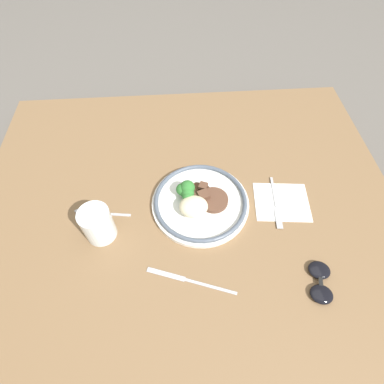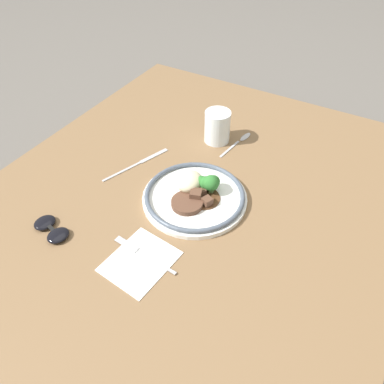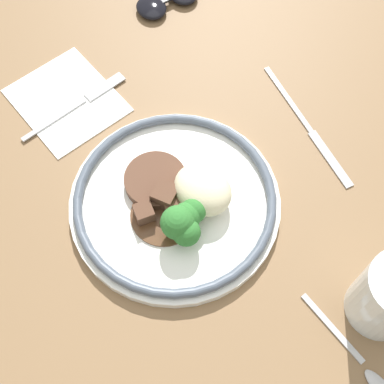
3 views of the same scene
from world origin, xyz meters
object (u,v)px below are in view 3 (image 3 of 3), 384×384
object	(u,v)px
plate	(177,201)
sunglasses	(167,0)
fork	(84,100)
spoon	(369,374)
knife	(309,129)

from	to	relation	value
plate	sunglasses	bearing A→B (deg)	137.74
plate	sunglasses	size ratio (longest dim) A/B	2.37
fork	spoon	world-z (taller)	same
spoon	plate	bearing A→B (deg)	-171.50
plate	fork	bearing A→B (deg)	173.46
plate	knife	bearing A→B (deg)	78.07
plate	spoon	world-z (taller)	plate
knife	sunglasses	distance (m)	0.31
plate	fork	distance (m)	0.22
knife	sunglasses	world-z (taller)	sunglasses
plate	sunglasses	xyz separation A→B (m)	(-0.27, 0.24, -0.01)
plate	knife	distance (m)	0.22
plate	knife	xyz separation A→B (m)	(0.04, 0.21, -0.02)
spoon	sunglasses	world-z (taller)	sunglasses
fork	knife	distance (m)	0.32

